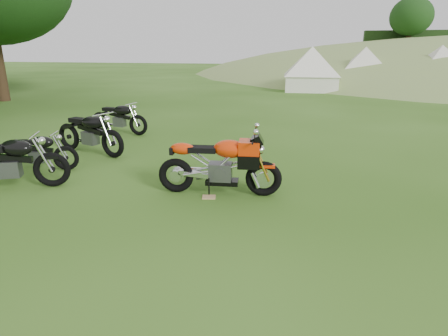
% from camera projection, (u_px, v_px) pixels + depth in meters
% --- Properties ---
extents(ground, '(120.00, 120.00, 0.00)m').
position_uv_depth(ground, '(239.00, 228.00, 5.43)').
color(ground, '#295111').
rests_on(ground, ground).
extents(sport_motorcycle, '(2.13, 0.75, 1.25)m').
position_uv_depth(sport_motorcycle, '(219.00, 160.00, 6.53)').
color(sport_motorcycle, red).
rests_on(sport_motorcycle, ground).
extents(plywood_board, '(0.27, 0.23, 0.02)m').
position_uv_depth(plywood_board, '(209.00, 197.00, 6.54)').
color(plywood_board, tan).
rests_on(plywood_board, ground).
extents(vintage_moto_a, '(2.08, 1.26, 1.09)m').
position_uv_depth(vintage_moto_a, '(7.00, 161.00, 6.77)').
color(vintage_moto_a, black).
rests_on(vintage_moto_a, ground).
extents(vintage_moto_b, '(1.70, 0.87, 0.88)m').
position_uv_depth(vintage_moto_b, '(36.00, 151.00, 7.83)').
color(vintage_moto_b, black).
rests_on(vintage_moto_b, ground).
extents(vintage_moto_c, '(1.97, 0.73, 1.01)m').
position_uv_depth(vintage_moto_c, '(119.00, 117.00, 11.31)').
color(vintage_moto_c, black).
rests_on(vintage_moto_c, ground).
extents(vintage_moto_d, '(2.17, 1.07, 1.12)m').
position_uv_depth(vintage_moto_d, '(89.00, 132.00, 9.10)').
color(vintage_moto_d, black).
rests_on(vintage_moto_d, ground).
extents(tent_left, '(3.22, 3.22, 2.62)m').
position_uv_depth(tent_left, '(311.00, 69.00, 22.73)').
color(tent_left, white).
rests_on(tent_left, ground).
extents(tent_mid, '(3.08, 3.08, 2.61)m').
position_uv_depth(tent_mid, '(364.00, 67.00, 25.01)').
color(tent_mid, silver).
rests_on(tent_mid, ground).
extents(tent_right, '(3.40, 3.40, 2.67)m').
position_uv_depth(tent_right, '(439.00, 68.00, 23.55)').
color(tent_right, silver).
rests_on(tent_right, ground).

